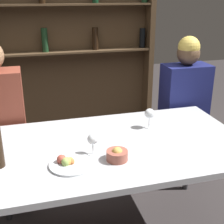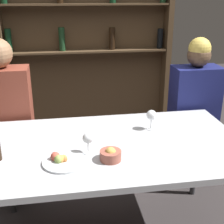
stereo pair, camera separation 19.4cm
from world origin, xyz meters
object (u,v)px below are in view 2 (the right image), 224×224
(wine_glass_1, at_px, (151,116))
(seated_person_left, at_px, (7,128))
(food_plate_0, at_px, (62,160))
(snack_bowl, at_px, (111,155))
(wine_glass_0, at_px, (88,139))
(seated_person_right, at_px, (193,117))

(wine_glass_1, bearing_deg, seated_person_left, 156.24)
(food_plate_0, height_order, snack_bowl, snack_bowl)
(wine_glass_0, distance_m, snack_bowl, 0.16)
(seated_person_left, bearing_deg, seated_person_right, -0.00)
(seated_person_right, bearing_deg, seated_person_left, 180.00)
(wine_glass_1, distance_m, seated_person_right, 0.69)
(seated_person_left, bearing_deg, wine_glass_1, -23.76)
(snack_bowl, distance_m, seated_person_right, 1.15)
(wine_glass_0, height_order, seated_person_right, seated_person_right)
(food_plate_0, relative_size, seated_person_right, 0.19)
(wine_glass_1, xyz_separation_m, seated_person_left, (-1.00, 0.44, -0.21))
(food_plate_0, height_order, seated_person_left, seated_person_left)
(seated_person_left, bearing_deg, wine_glass_0, -51.30)
(seated_person_left, xyz_separation_m, seated_person_right, (1.49, -0.00, -0.01))
(seated_person_left, height_order, seated_person_right, seated_person_left)
(wine_glass_0, distance_m, wine_glass_1, 0.51)
(wine_glass_1, distance_m, seated_person_left, 1.11)
(wine_glass_1, height_order, food_plate_0, wine_glass_1)
(wine_glass_0, bearing_deg, seated_person_left, 128.70)
(wine_glass_1, height_order, seated_person_right, seated_person_right)
(wine_glass_1, bearing_deg, food_plate_0, -149.48)
(wine_glass_1, relative_size, food_plate_0, 0.57)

